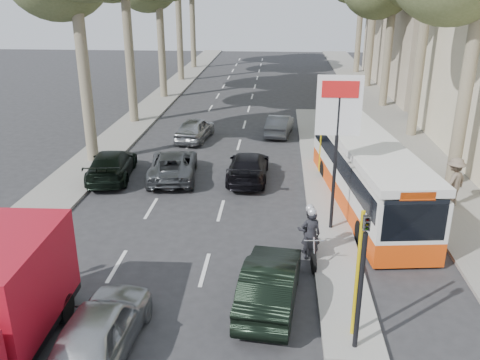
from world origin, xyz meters
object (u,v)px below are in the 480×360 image
(silver_hatchback, at_px, (100,329))
(dark_hatchback, at_px, (270,283))
(city_bus, at_px, (366,171))
(motorcycle, at_px, (310,234))

(silver_hatchback, relative_size, dark_hatchback, 0.99)
(city_bus, distance_m, motorcycle, 5.10)
(silver_hatchback, distance_m, motorcycle, 7.25)
(silver_hatchback, height_order, dark_hatchback, silver_hatchback)
(silver_hatchback, height_order, city_bus, city_bus)
(city_bus, bearing_deg, motorcycle, -125.57)
(dark_hatchback, bearing_deg, silver_hatchback, 36.76)
(city_bus, height_order, motorcycle, city_bus)
(dark_hatchback, relative_size, city_bus, 0.39)
(silver_hatchback, bearing_deg, city_bus, -126.39)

